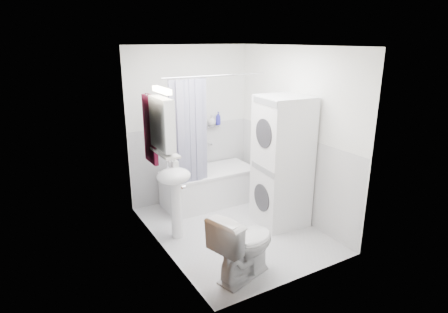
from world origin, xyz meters
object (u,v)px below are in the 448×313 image
washer_dryer (282,162)px  sink (174,187)px  toilet (244,245)px  bathtub (208,185)px

washer_dryer → sink: bearing=172.3°
sink → toilet: bearing=-75.0°
sink → bathtub: bearing=40.3°
sink → washer_dryer: bearing=-13.0°
sink → washer_dryer: washer_dryer is taller
bathtub → sink: sink is taller
washer_dryer → toilet: size_ratio=2.30×
bathtub → sink: bearing=-139.7°
bathtub → toilet: bearing=-106.7°
bathtub → washer_dryer: size_ratio=0.79×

